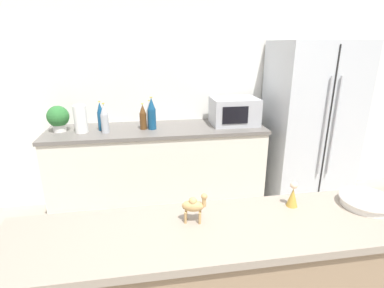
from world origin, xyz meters
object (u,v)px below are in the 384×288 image
(potted_plant, at_px, (58,118))
(back_bottle_0, at_px, (105,119))
(camel_figurine, at_px, (194,205))
(refrigerator, at_px, (309,127))
(back_bottle_4, at_px, (143,117))
(back_bottle_1, at_px, (152,114))
(paper_towel_roll, at_px, (81,119))
(fruit_bowl, at_px, (367,201))
(back_bottle_3, at_px, (150,114))
(microwave, at_px, (234,111))
(wise_man_figurine_blue, at_px, (293,196))
(back_bottle_2, at_px, (101,117))

(potted_plant, relative_size, back_bottle_0, 0.88)
(camel_figurine, bearing_deg, refrigerator, 48.24)
(back_bottle_4, bearing_deg, back_bottle_1, -7.75)
(paper_towel_roll, relative_size, fruit_bowl, 1.03)
(paper_towel_roll, distance_m, back_bottle_3, 0.67)
(back_bottle_3, bearing_deg, back_bottle_4, -124.19)
(back_bottle_3, xyz_separation_m, back_bottle_4, (-0.07, -0.10, -0.01))
(potted_plant, bearing_deg, microwave, -0.33)
(back_bottle_4, relative_size, fruit_bowl, 1.02)
(camel_figurine, bearing_deg, wise_man_figurine_blue, 6.63)
(microwave, xyz_separation_m, back_bottle_1, (-0.87, -0.06, 0.02))
(potted_plant, height_order, back_bottle_3, back_bottle_3)
(back_bottle_0, xyz_separation_m, back_bottle_2, (-0.05, 0.10, 0.00))
(back_bottle_0, height_order, camel_figurine, back_bottle_0)
(refrigerator, bearing_deg, microwave, 174.56)
(microwave, height_order, back_bottle_4, microwave)
(potted_plant, relative_size, back_bottle_4, 0.97)
(wise_man_figurine_blue, bearing_deg, microwave, 82.15)
(potted_plant, height_order, wise_man_figurine_blue, potted_plant)
(back_bottle_0, height_order, back_bottle_2, back_bottle_2)
(potted_plant, xyz_separation_m, back_bottle_1, (0.90, -0.07, 0.02))
(paper_towel_roll, height_order, back_bottle_0, back_bottle_0)
(refrigerator, relative_size, microwave, 3.72)
(back_bottle_3, bearing_deg, potted_plant, -176.99)
(back_bottle_1, relative_size, fruit_bowl, 1.27)
(refrigerator, xyz_separation_m, back_bottle_0, (-2.15, -0.03, 0.18))
(refrigerator, distance_m, fruit_bowl, 1.91)
(back_bottle_2, distance_m, fruit_bowl, 2.35)
(wise_man_figurine_blue, bearing_deg, back_bottle_4, 112.13)
(refrigerator, bearing_deg, back_bottle_1, 179.20)
(refrigerator, bearing_deg, fruit_bowl, -111.97)
(microwave, relative_size, back_bottle_4, 1.84)
(refrigerator, relative_size, back_bottle_0, 6.19)
(refrigerator, distance_m, back_bottle_4, 1.79)
(microwave, bearing_deg, back_bottle_3, 176.37)
(back_bottle_0, relative_size, back_bottle_1, 0.89)
(paper_towel_roll, bearing_deg, back_bottle_1, 0.59)
(back_bottle_1, distance_m, fruit_bowl, 2.04)
(fruit_bowl, distance_m, wise_man_figurine_blue, 0.37)
(back_bottle_2, distance_m, camel_figurine, 1.93)
(back_bottle_1, xyz_separation_m, wise_man_figurine_blue, (0.62, -1.73, -0.04))
(back_bottle_4, bearing_deg, microwave, 2.61)
(potted_plant, height_order, microwave, microwave)
(refrigerator, relative_size, back_bottle_4, 6.83)
(refrigerator, xyz_separation_m, back_bottle_2, (-2.19, 0.06, 0.18))
(microwave, xyz_separation_m, back_bottle_4, (-0.95, -0.04, -0.02))
(back_bottle_1, bearing_deg, back_bottle_0, -172.94)
(paper_towel_roll, xyz_separation_m, back_bottle_1, (0.68, 0.01, 0.02))
(back_bottle_4, xyz_separation_m, wise_man_figurine_blue, (0.71, -1.74, -0.01))
(microwave, xyz_separation_m, back_bottle_0, (-1.32, -0.11, -0.00))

